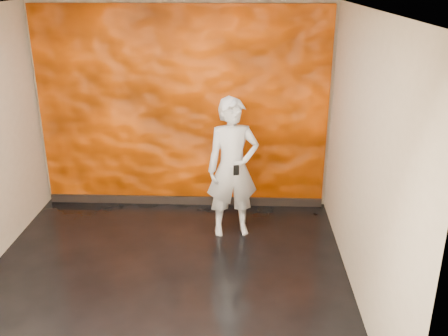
% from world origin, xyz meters
% --- Properties ---
extents(room, '(4.02, 4.02, 2.81)m').
position_xyz_m(room, '(0.00, 0.00, 1.40)').
color(room, black).
rests_on(room, ground).
extents(feature_wall, '(3.90, 0.06, 2.75)m').
position_xyz_m(feature_wall, '(0.00, 1.96, 1.38)').
color(feature_wall, '#EE5000').
rests_on(feature_wall, ground).
extents(baseboard, '(3.90, 0.04, 0.12)m').
position_xyz_m(baseboard, '(0.00, 1.92, 0.06)').
color(baseboard, black).
rests_on(baseboard, ground).
extents(man, '(0.71, 0.54, 1.76)m').
position_xyz_m(man, '(0.70, 1.12, 0.88)').
color(man, '#9B9EAB').
rests_on(man, ground).
extents(phone, '(0.07, 0.03, 0.13)m').
position_xyz_m(phone, '(0.75, 0.85, 0.96)').
color(phone, black).
rests_on(phone, man).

